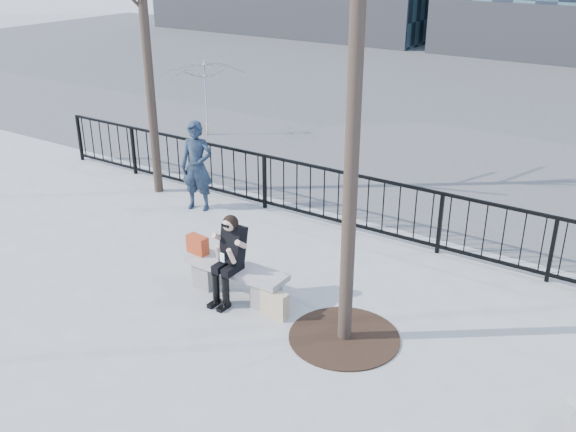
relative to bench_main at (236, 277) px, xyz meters
The scene contains 10 objects.
ground 0.30m from the bench_main, ahead, with size 120.00×120.00×0.00m, color gray.
street_surface 15.00m from the bench_main, 90.00° to the left, with size 60.00×23.00×0.01m, color #474747.
railing 3.01m from the bench_main, 90.00° to the left, with size 14.00×0.06×1.10m.
tree_grate 1.92m from the bench_main, ahead, with size 1.50×1.50×0.02m, color black.
bench_main is the anchor object (origin of this frame).
seated_woman 0.40m from the bench_main, 90.00° to the right, with size 0.50×0.64×1.34m.
handbag 0.81m from the bench_main, behind, with size 0.34×0.16×0.28m, color #AA3414.
shopping_bag 0.83m from the bench_main, 11.36° to the right, with size 0.41×0.15×0.39m, color beige.
standing_man 3.53m from the bench_main, 139.81° to the left, with size 0.64×0.42×1.76m, color black.
vendor_umbrella 8.57m from the bench_main, 133.11° to the left, with size 2.20×2.25×2.02m, color yellow.
Camera 1 is at (5.25, -6.56, 4.96)m, focal length 40.00 mm.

